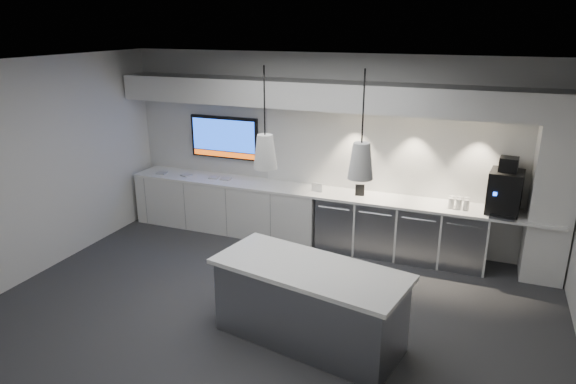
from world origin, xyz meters
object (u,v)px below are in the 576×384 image
at_px(island, 309,304).
at_px(wall_tv, 224,137).
at_px(coffee_machine, 505,190).
at_px(bin, 229,301).

bearing_deg(island, wall_tv, 142.92).
distance_m(wall_tv, island, 3.99).
xyz_separation_m(island, coffee_machine, (1.95, 2.62, 0.77)).
xyz_separation_m(wall_tv, island, (2.55, -2.87, -1.10)).
height_order(wall_tv, bin, wall_tv).
bearing_deg(island, bin, -172.59).
height_order(bin, coffee_machine, coffee_machine).
height_order(island, bin, island).
bearing_deg(coffee_machine, island, -120.72).
bearing_deg(island, coffee_machine, 64.54).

